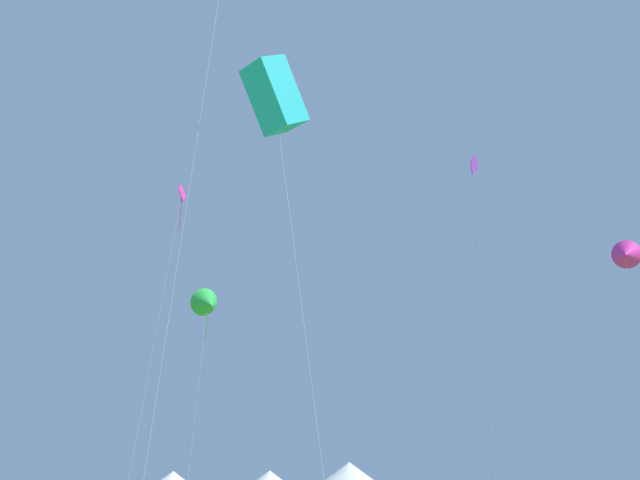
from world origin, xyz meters
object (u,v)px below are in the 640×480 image
(kite_magenta_diamond, at_px, (180,206))
(kite_purple_diamond, at_px, (475,173))
(kite_green_delta, at_px, (208,304))
(festival_tent_center, at_px, (349,478))
(kite_magenta_delta, at_px, (626,255))
(kite_cyan_box, at_px, (274,96))

(kite_magenta_diamond, relative_size, kite_purple_diamond, 0.74)
(kite_green_delta, bearing_deg, festival_tent_center, 43.86)
(kite_magenta_delta, height_order, kite_magenta_diamond, kite_magenta_diamond)
(kite_magenta_delta, bearing_deg, kite_purple_diamond, 168.73)
(kite_magenta_delta, distance_m, kite_green_delta, 36.65)
(kite_purple_diamond, bearing_deg, festival_tent_center, 147.07)
(kite_magenta_delta, distance_m, kite_magenta_diamond, 37.60)
(kite_magenta_delta, xyz_separation_m, kite_purple_diamond, (-11.78, 2.35, 9.48))
(kite_cyan_box, distance_m, kite_purple_diamond, 41.42)
(kite_green_delta, distance_m, festival_tent_center, 21.85)
(kite_cyan_box, bearing_deg, kite_green_delta, 109.97)
(kite_magenta_delta, relative_size, kite_cyan_box, 1.23)
(kite_purple_diamond, bearing_deg, kite_green_delta, -173.78)
(kite_magenta_delta, height_order, kite_green_delta, kite_magenta_delta)
(kite_purple_diamond, xyz_separation_m, festival_tent_center, (-13.09, 8.48, -27.53))
(kite_magenta_diamond, xyz_separation_m, kite_purple_diamond, (23.90, 14.13, 8.04))
(kite_cyan_box, height_order, festival_tent_center, kite_cyan_box)
(kite_magenta_delta, xyz_separation_m, kite_green_delta, (-36.50, -0.35, -3.30))
(kite_magenta_diamond, height_order, festival_tent_center, kite_magenta_diamond)
(festival_tent_center, bearing_deg, kite_purple_diamond, -32.93)
(kite_magenta_delta, height_order, kite_cyan_box, kite_magenta_delta)
(kite_magenta_diamond, xyz_separation_m, festival_tent_center, (10.81, 22.61, -19.48))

